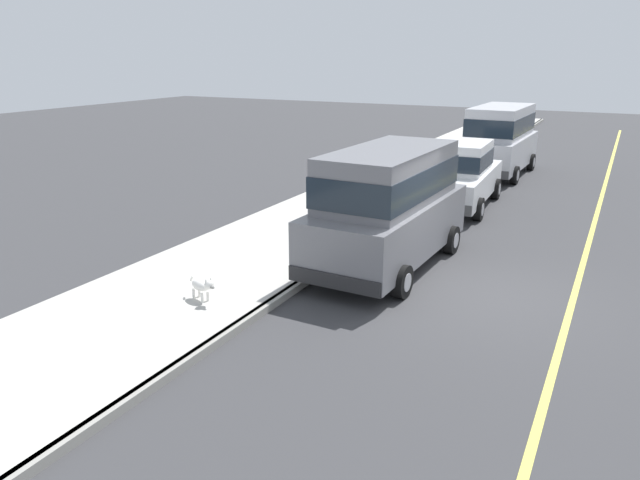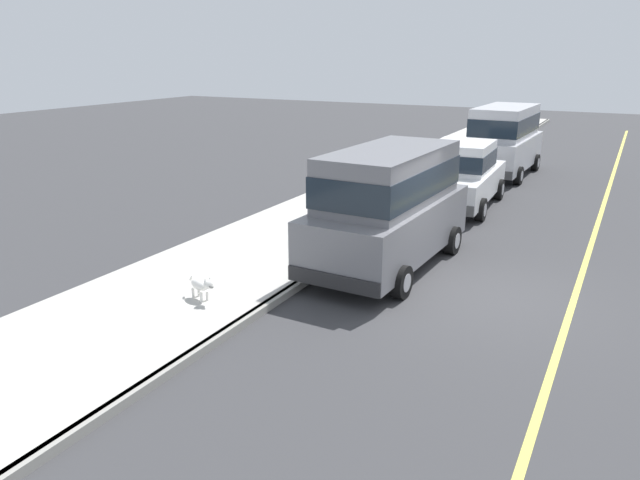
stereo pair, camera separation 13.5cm
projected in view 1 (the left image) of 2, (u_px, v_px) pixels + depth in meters
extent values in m
plane|color=#38383A|center=(481.00, 293.00, 11.40)|extent=(80.00, 80.00, 0.00)
cube|color=gray|center=(330.00, 264.00, 12.78)|extent=(0.16, 64.00, 0.14)
cube|color=#B7B5AD|center=(259.00, 251.00, 13.56)|extent=(3.60, 64.00, 0.14)
cube|color=#E0D64C|center=(570.00, 309.00, 10.70)|extent=(0.12, 57.60, 0.01)
cube|color=slate|center=(388.00, 227.00, 12.62)|extent=(2.08, 4.87, 1.10)
cube|color=slate|center=(389.00, 175.00, 12.29)|extent=(1.82, 3.86, 1.10)
cube|color=#19232D|center=(389.00, 179.00, 12.31)|extent=(1.86, 3.90, 0.61)
cube|color=#252527|center=(425.00, 219.00, 14.69)|extent=(1.87, 0.27, 0.28)
cube|color=#252527|center=(335.00, 280.00, 10.79)|extent=(1.87, 0.27, 0.28)
cylinder|color=black|center=(375.00, 228.00, 14.46)|extent=(0.24, 0.65, 0.64)
cylinder|color=#9E9EA3|center=(375.00, 228.00, 14.46)|extent=(0.25, 0.36, 0.35)
cylinder|color=black|center=(451.00, 240.00, 13.57)|extent=(0.24, 0.65, 0.64)
cylinder|color=#9E9EA3|center=(451.00, 240.00, 13.57)|extent=(0.25, 0.36, 0.35)
cylinder|color=black|center=(314.00, 264.00, 11.99)|extent=(0.24, 0.65, 0.64)
cylinder|color=#9E9EA3|center=(314.00, 264.00, 11.99)|extent=(0.25, 0.36, 0.35)
cylinder|color=black|center=(402.00, 281.00, 11.10)|extent=(0.24, 0.65, 0.64)
cylinder|color=#9E9EA3|center=(402.00, 281.00, 11.10)|extent=(0.25, 0.36, 0.35)
cube|color=#EAEACC|center=(404.00, 194.00, 14.82)|extent=(0.28, 0.09, 0.14)
cube|color=#EAEACC|center=(450.00, 199.00, 14.27)|extent=(0.28, 0.09, 0.14)
cube|color=white|center=(458.00, 183.00, 17.68)|extent=(1.97, 4.56, 0.76)
cube|color=white|center=(459.00, 156.00, 17.35)|extent=(1.66, 2.16, 0.84)
cube|color=#19232D|center=(459.00, 158.00, 17.37)|extent=(1.70, 2.20, 0.46)
cube|color=#505050|center=(472.00, 177.00, 19.65)|extent=(1.77, 0.27, 0.28)
cube|color=#505050|center=(439.00, 207.00, 15.85)|extent=(1.77, 0.27, 0.28)
cylinder|color=black|center=(439.00, 184.00, 19.36)|extent=(0.24, 0.65, 0.64)
cylinder|color=#9E9EA3|center=(439.00, 184.00, 19.36)|extent=(0.25, 0.36, 0.35)
cylinder|color=black|center=(496.00, 189.00, 18.63)|extent=(0.24, 0.65, 0.64)
cylinder|color=#9E9EA3|center=(496.00, 189.00, 18.63)|extent=(0.25, 0.36, 0.35)
cylinder|color=black|center=(414.00, 202.00, 16.95)|extent=(0.24, 0.65, 0.64)
cylinder|color=#9E9EA3|center=(414.00, 202.00, 16.95)|extent=(0.25, 0.36, 0.35)
cylinder|color=black|center=(478.00, 209.00, 16.22)|extent=(0.24, 0.65, 0.64)
cylinder|color=#9E9EA3|center=(478.00, 209.00, 16.22)|extent=(0.25, 0.36, 0.35)
cube|color=#EAEACC|center=(456.00, 165.00, 19.79)|extent=(0.28, 0.09, 0.14)
cube|color=#EAEACC|center=(491.00, 168.00, 19.34)|extent=(0.28, 0.09, 0.14)
cube|color=#BCBCC1|center=(498.00, 151.00, 22.21)|extent=(2.06, 4.86, 1.10)
cube|color=#BCBCC1|center=(501.00, 121.00, 21.88)|extent=(1.80, 3.85, 1.10)
cube|color=#19232D|center=(501.00, 124.00, 21.90)|extent=(1.83, 3.89, 0.61)
cube|color=#424243|center=(511.00, 153.00, 24.29)|extent=(1.87, 0.26, 0.28)
cube|color=#424243|center=(481.00, 173.00, 20.37)|extent=(1.87, 0.26, 0.28)
cylinder|color=black|center=(482.00, 158.00, 24.05)|extent=(0.24, 0.65, 0.64)
cylinder|color=#9E9EA3|center=(482.00, 158.00, 24.05)|extent=(0.25, 0.36, 0.35)
cylinder|color=black|center=(531.00, 162.00, 23.17)|extent=(0.24, 0.65, 0.64)
cylinder|color=#9E9EA3|center=(531.00, 162.00, 23.17)|extent=(0.25, 0.36, 0.35)
cylinder|color=black|center=(461.00, 170.00, 21.57)|extent=(0.24, 0.65, 0.64)
cylinder|color=#9E9EA3|center=(461.00, 170.00, 21.57)|extent=(0.25, 0.36, 0.35)
cylinder|color=black|center=(515.00, 175.00, 20.69)|extent=(0.24, 0.65, 0.64)
cylinder|color=#9E9EA3|center=(515.00, 175.00, 20.69)|extent=(0.25, 0.36, 0.35)
cube|color=#EAEACC|center=(498.00, 138.00, 24.41)|extent=(0.28, 0.09, 0.14)
cube|color=#EAEACC|center=(528.00, 140.00, 23.87)|extent=(0.28, 0.09, 0.14)
ellipsoid|color=white|center=(200.00, 285.00, 10.66)|extent=(0.48, 0.33, 0.20)
cylinder|color=white|center=(208.00, 296.00, 10.66)|extent=(0.05, 0.05, 0.18)
cylinder|color=white|center=(202.00, 298.00, 10.59)|extent=(0.05, 0.05, 0.18)
cylinder|color=white|center=(199.00, 292.00, 10.85)|extent=(0.05, 0.05, 0.18)
cylinder|color=white|center=(194.00, 294.00, 10.77)|extent=(0.05, 0.05, 0.18)
sphere|color=white|center=(209.00, 285.00, 10.44)|extent=(0.17, 0.17, 0.17)
ellipsoid|color=gray|center=(212.00, 287.00, 10.38)|extent=(0.13, 0.10, 0.06)
cone|color=white|center=(211.00, 279.00, 10.45)|extent=(0.06, 0.06, 0.07)
cone|color=white|center=(206.00, 281.00, 10.38)|extent=(0.06, 0.06, 0.07)
cylinder|color=white|center=(192.00, 278.00, 10.82)|extent=(0.12, 0.07, 0.13)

